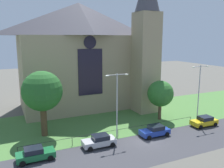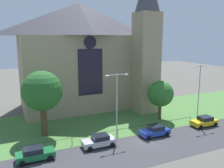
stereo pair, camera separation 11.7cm
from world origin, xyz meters
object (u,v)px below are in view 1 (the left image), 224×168
parked_car_green (35,154)px  streetlamp_far (199,87)px  tree_right_near (160,94)px  parked_car_silver (99,141)px  parked_car_yellow (204,121)px  tree_left_near (42,92)px  streetlamp_near (117,98)px  church_building (85,55)px  parked_car_blue (155,131)px

parked_car_green → streetlamp_far: bearing=3.7°
tree_right_near → parked_car_silver: 14.63m
parked_car_silver → parked_car_yellow: (17.58, -0.10, 0.00)m
streetlamp_far → parked_car_yellow: size_ratio=2.21×
streetlamp_far → parked_car_yellow: 5.35m
tree_left_near → parked_car_green: tree_left_near is taller
streetlamp_far → streetlamp_near: bearing=-180.0°
church_building → tree_left_near: (-9.90, -11.45, -3.93)m
streetlamp_far → parked_car_yellow: streetlamp_far is taller
streetlamp_far → parked_car_silver: (-17.63, -1.50, -5.11)m
parked_car_green → parked_car_blue: 16.13m
streetlamp_far → parked_car_silver: 18.42m
church_building → parked_car_blue: 20.86m
tree_right_near → parked_car_yellow: size_ratio=1.56×
parked_car_green → parked_car_yellow: size_ratio=0.99×
parked_car_yellow → parked_car_green: bearing=1.8°
parked_car_green → parked_car_yellow: (25.40, 0.12, 0.00)m
tree_right_near → streetlamp_far: size_ratio=0.71×
streetlamp_near → streetlamp_far: size_ratio=0.96×
tree_left_near → parked_car_blue: (14.03, -6.64, -5.59)m
church_building → streetlamp_far: (13.46, -16.44, -4.42)m
church_building → tree_right_near: size_ratio=3.93×
parked_car_green → parked_car_blue: size_ratio=1.00×
tree_right_near → parked_car_silver: (-13.10, -5.39, -3.68)m
parked_car_yellow → parked_car_silver: bearing=1.2°
parked_car_blue → streetlamp_near: bearing=-17.5°
streetlamp_near → parked_car_green: (-11.01, -1.72, -4.90)m
parked_car_blue → parked_car_yellow: (9.28, 0.05, 0.00)m
parked_car_green → tree_left_near: bearing=72.5°
streetlamp_far → parked_car_silver: bearing=-175.1°
tree_right_near → parked_car_yellow: tree_right_near is taller
tree_right_near → streetlamp_near: streetlamp_near is taller
tree_left_near → parked_car_blue: bearing=-25.3°
tree_right_near → parked_car_green: size_ratio=1.57×
streetlamp_far → parked_car_yellow: bearing=-91.8°
tree_right_near → parked_car_blue: tree_right_near is taller
church_building → parked_car_green: bearing=-123.5°
streetlamp_near → parked_car_blue: bearing=-17.9°
tree_left_near → streetlamp_far: (23.36, -4.99, -0.49)m
streetlamp_far → parked_car_blue: bearing=-169.9°
streetlamp_near → parked_car_green: 12.17m
tree_right_near → streetlamp_near: (-9.91, -3.89, 1.22)m
tree_left_near → parked_car_blue: 16.50m
church_building → parked_car_green: (-12.00, -18.16, -9.53)m
parked_car_green → streetlamp_near: bearing=8.8°
parked_car_yellow → tree_left_near: bearing=-14.3°
streetlamp_near → parked_car_green: bearing=-171.1°
church_building → tree_right_near: 16.47m
parked_car_silver → parked_car_blue: size_ratio=1.00×
tree_right_near → parked_car_silver: bearing=-157.6°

